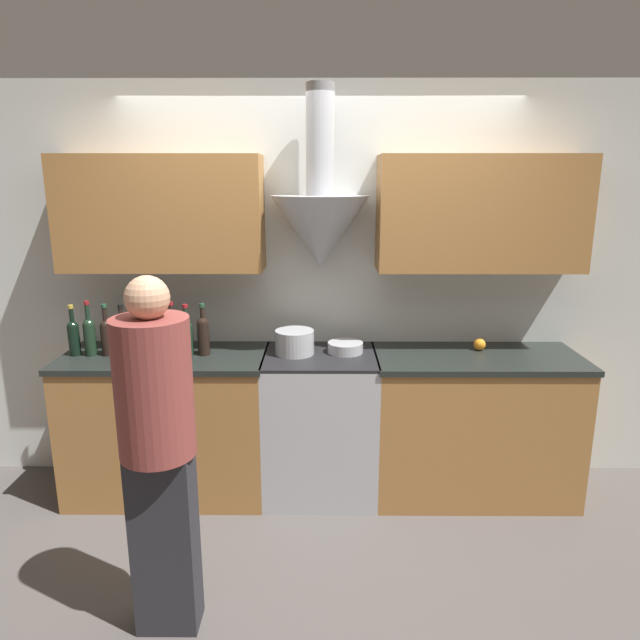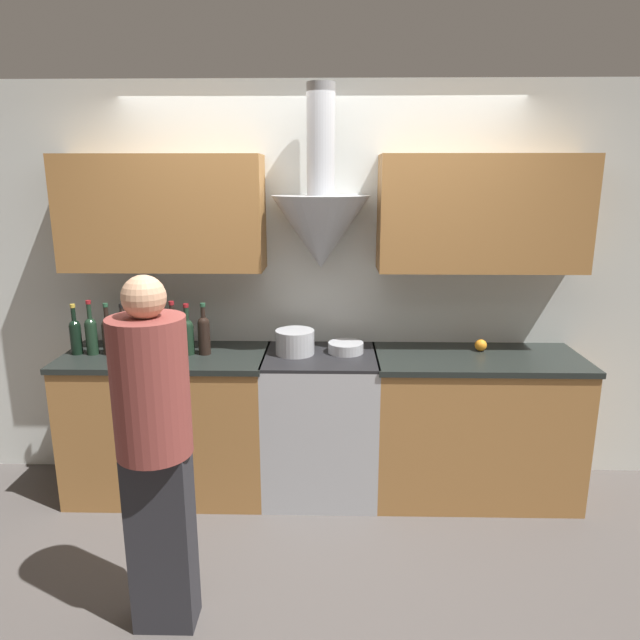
# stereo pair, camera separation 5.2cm
# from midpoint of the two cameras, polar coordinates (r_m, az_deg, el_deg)

# --- Properties ---
(ground_plane) EXTENTS (12.00, 12.00, 0.00)m
(ground_plane) POSITION_cam_midpoint_polar(r_m,az_deg,el_deg) (3.68, -0.45, -19.08)
(ground_plane) COLOR #4C4744
(wall_back) EXTENTS (8.40, 0.60, 2.60)m
(wall_back) POSITION_cam_midpoint_polar(r_m,az_deg,el_deg) (3.70, -0.34, 5.70)
(wall_back) COLOR silver
(wall_back) RESTS_ON ground_plane
(counter_left) EXTENTS (1.27, 0.62, 0.94)m
(counter_left) POSITION_cam_midpoint_polar(r_m,az_deg,el_deg) (3.87, -15.28, -9.98)
(counter_left) COLOR #9E6B38
(counter_left) RESTS_ON ground_plane
(counter_right) EXTENTS (1.29, 0.62, 0.94)m
(counter_right) POSITION_cam_midpoint_polar(r_m,az_deg,el_deg) (3.85, 14.67, -10.08)
(counter_right) COLOR #9E6B38
(counter_right) RESTS_ON ground_plane
(stove_range) EXTENTS (0.71, 0.60, 0.94)m
(stove_range) POSITION_cam_midpoint_polar(r_m,az_deg,el_deg) (3.73, -0.40, -10.32)
(stove_range) COLOR #A8AAAF
(stove_range) RESTS_ON ground_plane
(wine_bottle_0) EXTENTS (0.07, 0.07, 0.32)m
(wine_bottle_0) POSITION_cam_midpoint_polar(r_m,az_deg,el_deg) (3.85, -23.77, -1.44)
(wine_bottle_0) COLOR black
(wine_bottle_0) RESTS_ON counter_left
(wine_bottle_1) EXTENTS (0.07, 0.07, 0.34)m
(wine_bottle_1) POSITION_cam_midpoint_polar(r_m,az_deg,el_deg) (3.81, -22.41, -1.34)
(wine_bottle_1) COLOR black
(wine_bottle_1) RESTS_ON counter_left
(wine_bottle_2) EXTENTS (0.07, 0.07, 0.33)m
(wine_bottle_2) POSITION_cam_midpoint_polar(r_m,az_deg,el_deg) (3.78, -20.94, -1.42)
(wine_bottle_2) COLOR black
(wine_bottle_2) RESTS_ON counter_left
(wine_bottle_3) EXTENTS (0.07, 0.07, 0.32)m
(wine_bottle_3) POSITION_cam_midpoint_polar(r_m,az_deg,el_deg) (3.74, -19.52, -1.35)
(wine_bottle_3) COLOR black
(wine_bottle_3) RESTS_ON counter_left
(wine_bottle_4) EXTENTS (0.08, 0.08, 0.36)m
(wine_bottle_4) POSITION_cam_midpoint_polar(r_m,az_deg,el_deg) (3.72, -17.97, -1.19)
(wine_bottle_4) COLOR black
(wine_bottle_4) RESTS_ON counter_left
(wine_bottle_5) EXTENTS (0.08, 0.08, 0.35)m
(wine_bottle_5) POSITION_cam_midpoint_polar(r_m,az_deg,el_deg) (3.67, -16.63, -1.35)
(wine_bottle_5) COLOR black
(wine_bottle_5) RESTS_ON counter_left
(wine_bottle_6) EXTENTS (0.08, 0.08, 0.34)m
(wine_bottle_6) POSITION_cam_midpoint_polar(r_m,az_deg,el_deg) (3.65, -14.95, -1.31)
(wine_bottle_6) COLOR black
(wine_bottle_6) RESTS_ON counter_left
(wine_bottle_7) EXTENTS (0.08, 0.08, 0.32)m
(wine_bottle_7) POSITION_cam_midpoint_polar(r_m,az_deg,el_deg) (3.64, -13.59, -1.47)
(wine_bottle_7) COLOR black
(wine_bottle_7) RESTS_ON counter_left
(wine_bottle_8) EXTENTS (0.08, 0.08, 0.33)m
(wine_bottle_8) POSITION_cam_midpoint_polar(r_m,az_deg,el_deg) (3.61, -12.00, -1.35)
(wine_bottle_8) COLOR black
(wine_bottle_8) RESTS_ON counter_left
(stock_pot) EXTENTS (0.24, 0.24, 0.15)m
(stock_pot) POSITION_cam_midpoint_polar(r_m,az_deg,el_deg) (3.57, -2.98, -2.22)
(stock_pot) COLOR #A8AAAF
(stock_pot) RESTS_ON stove_range
(mixing_bowl) EXTENTS (0.22, 0.22, 0.07)m
(mixing_bowl) POSITION_cam_midpoint_polar(r_m,az_deg,el_deg) (3.61, 2.14, -2.75)
(mixing_bowl) COLOR #A8AAAF
(mixing_bowl) RESTS_ON stove_range
(orange_fruit) EXTENTS (0.08, 0.08, 0.08)m
(orange_fruit) POSITION_cam_midpoint_polar(r_m,az_deg,el_deg) (3.78, 15.29, -2.37)
(orange_fruit) COLOR orange
(orange_fruit) RESTS_ON counter_right
(person_foreground_left) EXTENTS (0.32, 0.32, 1.64)m
(person_foreground_left) POSITION_cam_midpoint_polar(r_m,az_deg,el_deg) (2.59, -16.45, -11.86)
(person_foreground_left) COLOR #28282D
(person_foreground_left) RESTS_ON ground_plane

